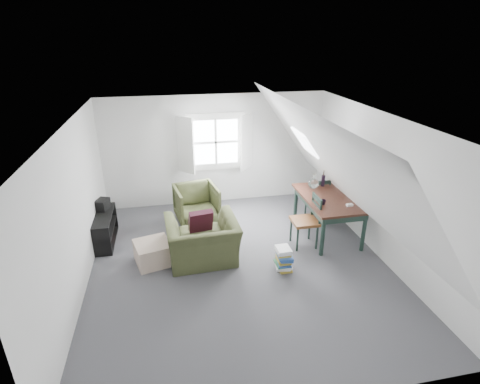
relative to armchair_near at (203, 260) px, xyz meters
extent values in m
plane|color=#45454A|center=(0.61, -0.26, 0.00)|extent=(5.50, 5.50, 0.00)
plane|color=white|center=(0.61, -0.26, 2.50)|extent=(5.50, 5.50, 0.00)
plane|color=silver|center=(0.61, 2.49, 1.25)|extent=(5.00, 0.00, 5.00)
plane|color=silver|center=(0.61, -3.01, 1.25)|extent=(5.00, 0.00, 5.00)
plane|color=silver|center=(-1.89, -0.26, 1.25)|extent=(0.00, 5.50, 5.50)
plane|color=silver|center=(3.11, -0.26, 1.25)|extent=(0.00, 5.50, 5.50)
plane|color=white|center=(-0.94, -0.26, 1.78)|extent=(3.19, 5.50, 4.48)
plane|color=white|center=(2.16, -0.26, 1.78)|extent=(3.19, 5.50, 4.48)
cube|color=white|center=(0.61, 2.47, 1.45)|extent=(1.30, 0.04, 1.30)
cube|color=white|center=(-0.07, 2.31, 1.45)|extent=(0.35, 0.35, 1.25)
cube|color=white|center=(1.29, 2.31, 1.45)|extent=(0.35, 0.35, 1.25)
cube|color=white|center=(0.61, 2.46, 1.45)|extent=(1.00, 0.02, 1.00)
cube|color=white|center=(0.61, 2.44, 1.45)|extent=(1.08, 0.04, 0.05)
cube|color=white|center=(0.61, 2.44, 1.45)|extent=(0.05, 0.04, 1.08)
cube|color=white|center=(2.16, 1.04, 1.75)|extent=(0.35, 0.75, 0.47)
imported|color=#3A4120|center=(0.00, 0.00, 0.00)|extent=(1.25, 1.10, 0.78)
imported|color=#3A4120|center=(0.05, 1.54, 0.00)|extent=(0.97, 0.99, 0.79)
cube|color=#3B101F|center=(0.00, 0.15, 0.70)|extent=(0.44, 0.30, 0.43)
cube|color=tan|center=(-0.85, 0.11, 0.19)|extent=(0.71, 0.71, 0.39)
cube|color=black|center=(2.51, 0.46, 0.78)|extent=(0.96, 1.61, 0.04)
cube|color=#1C3028|center=(2.51, 0.46, 0.70)|extent=(0.86, 1.50, 0.13)
cylinder|color=#1C3028|center=(2.11, -0.25, 0.38)|extent=(0.07, 0.07, 0.76)
cylinder|color=#1C3028|center=(2.90, -0.25, 0.38)|extent=(0.07, 0.07, 0.76)
cylinder|color=#1C3028|center=(2.11, 1.18, 0.38)|extent=(0.07, 0.07, 0.76)
cylinder|color=#1C3028|center=(2.90, 1.18, 0.38)|extent=(0.07, 0.07, 0.76)
sphere|color=silver|center=(2.36, 0.91, 0.92)|extent=(0.21, 0.21, 0.21)
cylinder|color=silver|center=(2.36, 0.91, 1.05)|extent=(0.07, 0.07, 0.12)
cylinder|color=black|center=(2.61, 1.01, 0.92)|extent=(0.07, 0.07, 0.23)
cylinder|color=#3F2D1E|center=(2.61, 1.01, 1.17)|extent=(0.03, 0.05, 0.41)
cylinder|color=#3F2D1E|center=(2.62, 1.02, 1.17)|extent=(0.04, 0.06, 0.41)
cylinder|color=#3F2D1E|center=(2.60, 1.00, 1.17)|extent=(0.05, 0.07, 0.41)
imported|color=black|center=(2.26, 0.16, 0.80)|extent=(0.10, 0.10, 0.09)
cube|color=white|center=(2.71, 0.01, 0.82)|extent=(0.12, 0.08, 0.04)
cube|color=brown|center=(2.60, 1.23, 0.46)|extent=(0.43, 0.43, 0.05)
cylinder|color=#1C3028|center=(2.78, 1.40, 0.22)|extent=(0.04, 0.04, 0.44)
cylinder|color=#1C3028|center=(2.78, 1.05, 0.22)|extent=(0.04, 0.04, 0.44)
cylinder|color=#1C3028|center=(2.43, 1.40, 0.22)|extent=(0.04, 0.04, 0.44)
cylinder|color=#1C3028|center=(2.43, 1.05, 0.22)|extent=(0.04, 0.04, 0.44)
cylinder|color=#1C3028|center=(2.78, 1.03, 0.68)|extent=(0.04, 0.04, 0.46)
cylinder|color=#1C3028|center=(2.43, 1.03, 0.68)|extent=(0.04, 0.04, 0.46)
cube|color=#1C3028|center=(2.60, 1.03, 0.87)|extent=(0.35, 0.03, 0.08)
cube|color=#1C3028|center=(2.60, 1.03, 0.73)|extent=(0.35, 0.03, 0.06)
cube|color=brown|center=(1.92, 0.15, 0.50)|extent=(0.46, 0.46, 0.06)
cylinder|color=#1C3028|center=(1.73, 0.34, 0.24)|extent=(0.04, 0.04, 0.47)
cylinder|color=#1C3028|center=(2.10, 0.34, 0.24)|extent=(0.04, 0.04, 0.47)
cylinder|color=#1C3028|center=(1.73, -0.03, 0.24)|extent=(0.04, 0.04, 0.47)
cylinder|color=#1C3028|center=(2.10, -0.03, 0.24)|extent=(0.04, 0.04, 0.47)
cylinder|color=#1C3028|center=(2.13, 0.34, 0.74)|extent=(0.04, 0.04, 0.50)
cylinder|color=#1C3028|center=(2.13, -0.03, 0.74)|extent=(0.04, 0.04, 0.50)
cube|color=#1C3028|center=(2.13, 0.15, 0.94)|extent=(0.03, 0.38, 0.09)
cube|color=#1C3028|center=(2.13, 0.15, 0.80)|extent=(0.03, 0.38, 0.07)
cube|color=black|center=(-1.77, 1.02, 0.01)|extent=(0.37, 1.11, 0.03)
cube|color=black|center=(-1.77, 1.02, 0.28)|extent=(0.37, 1.11, 0.03)
cube|color=black|center=(-1.77, 1.02, 0.55)|extent=(0.37, 1.11, 0.03)
cube|color=black|center=(-1.77, 0.48, 0.28)|extent=(0.37, 0.03, 0.55)
cube|color=black|center=(-1.77, 1.56, 0.28)|extent=(0.37, 0.03, 0.55)
cube|color=#264C99|center=(-1.77, 0.70, 0.12)|extent=(0.17, 0.18, 0.20)
cube|color=red|center=(-1.77, 1.11, 0.12)|extent=(0.17, 0.22, 0.20)
cube|color=white|center=(-1.77, 0.84, 0.39)|extent=(0.17, 0.20, 0.18)
cube|color=black|center=(-1.77, 1.27, 0.66)|extent=(0.28, 0.33, 0.22)
cube|color=#B29933|center=(1.32, -0.54, 0.02)|extent=(0.21, 0.28, 0.03)
cube|color=white|center=(1.30, -0.53, 0.05)|extent=(0.27, 0.31, 0.03)
cube|color=white|center=(1.33, -0.55, 0.09)|extent=(0.23, 0.30, 0.04)
cube|color=#337F4C|center=(1.28, -0.54, 0.12)|extent=(0.23, 0.28, 0.03)
cube|color=#264C99|center=(1.30, -0.56, 0.15)|extent=(0.25, 0.32, 0.02)
cube|color=#B29933|center=(1.30, -0.54, 0.17)|extent=(0.22, 0.28, 0.03)
cube|color=#B29933|center=(1.31, -0.52, 0.20)|extent=(0.25, 0.31, 0.04)
cube|color=#264C99|center=(1.33, -0.56, 0.24)|extent=(0.25, 0.32, 0.04)
cube|color=#264C99|center=(1.31, -0.56, 0.27)|extent=(0.25, 0.31, 0.03)
cube|color=#B29933|center=(1.31, -0.51, 0.31)|extent=(0.23, 0.29, 0.04)
cube|color=white|center=(1.29, -0.52, 0.35)|extent=(0.23, 0.27, 0.04)
cube|color=white|center=(1.30, -0.51, 0.39)|extent=(0.23, 0.28, 0.03)
camera|label=1|loc=(-0.47, -5.63, 3.71)|focal=28.00mm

